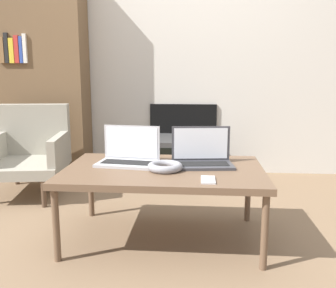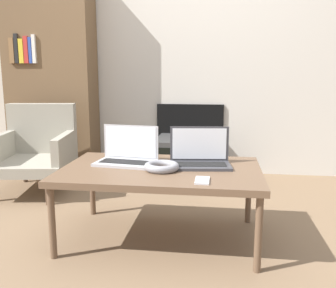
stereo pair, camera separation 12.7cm
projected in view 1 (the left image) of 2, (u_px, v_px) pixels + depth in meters
ground_plane at (162, 247)px, 2.08m from camera, size 14.00×14.00×0.00m
wall_back at (179, 36)px, 3.48m from camera, size 7.00×0.08×2.60m
table at (164, 174)px, 2.12m from camera, size 1.12×0.70×0.42m
laptop_left at (129, 155)px, 2.21m from camera, size 0.37×0.25×0.22m
laptop_right at (202, 156)px, 2.18m from camera, size 0.37×0.24×0.22m
headphones at (165, 167)px, 2.06m from camera, size 0.19×0.19×0.04m
phone at (208, 180)px, 1.87m from camera, size 0.07×0.13×0.01m
tv at (182, 159)px, 3.38m from camera, size 0.55×0.52×0.38m
armchair at (30, 149)px, 3.01m from camera, size 0.65×0.71×0.70m
bookshelf at (42, 74)px, 3.45m from camera, size 0.82×0.32×1.88m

